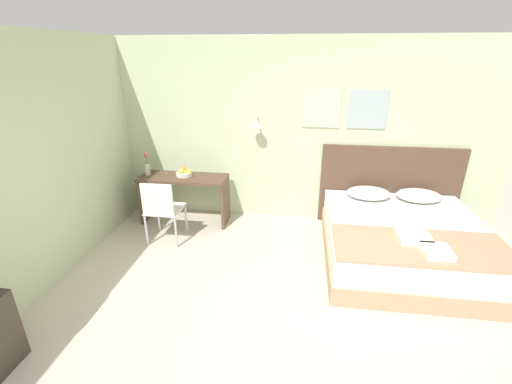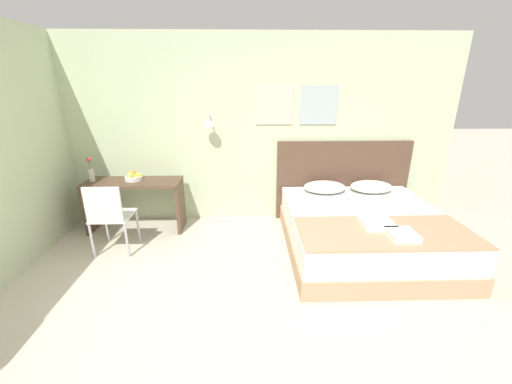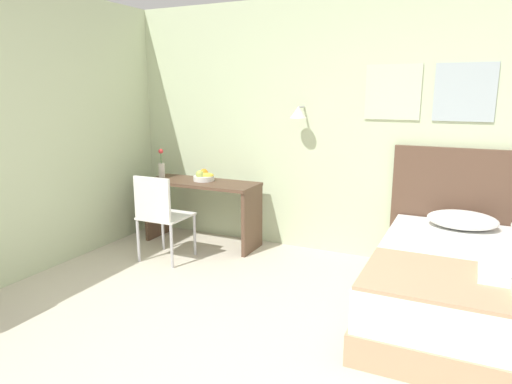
# 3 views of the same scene
# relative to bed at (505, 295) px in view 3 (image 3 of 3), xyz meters

# --- Properties ---
(wall_back) EXTENTS (5.95, 0.31, 2.65)m
(wall_back) POSITION_rel_bed_xyz_m (-1.40, 1.08, 1.07)
(wall_back) COLOR beige
(wall_back) RESTS_ON ground_plane
(bed) EXTENTS (1.87, 1.98, 0.52)m
(bed) POSITION_rel_bed_xyz_m (0.00, 0.00, 0.00)
(bed) COLOR tan
(bed) RESTS_ON ground_plane
(headboard) EXTENTS (1.99, 0.06, 1.20)m
(headboard) POSITION_rel_bed_xyz_m (0.00, 1.02, 0.34)
(headboard) COLOR brown
(headboard) RESTS_ON ground_plane
(pillow_left) EXTENTS (0.59, 0.43, 0.15)m
(pillow_left) POSITION_rel_bed_xyz_m (-0.34, 0.73, 0.34)
(pillow_left) COLOR white
(pillow_left) RESTS_ON bed
(folded_towel_near_foot) EXTENTS (0.33, 0.33, 0.06)m
(folded_towel_near_foot) POSITION_rel_bed_xyz_m (-0.05, -0.44, 0.32)
(folded_towel_near_foot) COLOR white
(folded_towel_near_foot) RESTS_ON throw_blanket
(desk) EXTENTS (1.29, 0.49, 0.72)m
(desk) POSITION_rel_bed_xyz_m (-3.02, 0.69, 0.26)
(desk) COLOR brown
(desk) RESTS_ON ground_plane
(desk_chair) EXTENTS (0.45, 0.45, 0.90)m
(desk_chair) POSITION_rel_bed_xyz_m (-3.09, 0.01, 0.27)
(desk_chair) COLOR white
(desk_chair) RESTS_ON ground_plane
(fruit_bowl) EXTENTS (0.25, 0.23, 0.13)m
(fruit_bowl) POSITION_rel_bed_xyz_m (-3.01, 0.73, 0.51)
(fruit_bowl) COLOR silver
(fruit_bowl) RESTS_ON desk
(flower_vase) EXTENTS (0.07, 0.07, 0.34)m
(flower_vase) POSITION_rel_bed_xyz_m (-3.56, 0.70, 0.59)
(flower_vase) COLOR silver
(flower_vase) RESTS_ON desk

